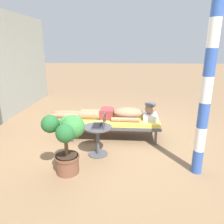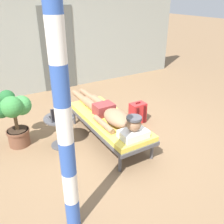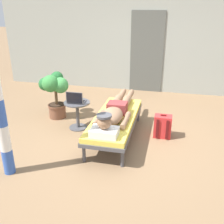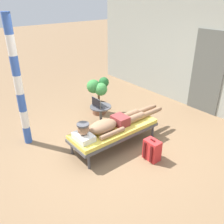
{
  "view_description": "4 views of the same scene",
  "coord_description": "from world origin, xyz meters",
  "px_view_note": "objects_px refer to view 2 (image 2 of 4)",
  "views": [
    {
      "loc": [
        -4.25,
        -0.21,
        1.84
      ],
      "look_at": [
        -0.04,
        0.1,
        0.54
      ],
      "focal_mm": 34.58,
      "sensor_mm": 36.0,
      "label": 1
    },
    {
      "loc": [
        -1.91,
        -3.12,
        2.32
      ],
      "look_at": [
        0.01,
        0.08,
        0.49
      ],
      "focal_mm": 39.45,
      "sensor_mm": 36.0,
      "label": 2
    },
    {
      "loc": [
        0.8,
        -3.93,
        2.2
      ],
      "look_at": [
        -0.16,
        0.14,
        0.45
      ],
      "focal_mm": 41.93,
      "sensor_mm": 36.0,
      "label": 3
    },
    {
      "loc": [
        3.13,
        -2.61,
        2.83
      ],
      "look_at": [
        -0.31,
        0.17,
        0.63
      ],
      "focal_mm": 38.98,
      "sensor_mm": 36.0,
      "label": 4
    }
  ],
  "objects_px": {
    "side_table": "(60,127)",
    "potted_plant": "(14,114)",
    "laptop": "(59,115)",
    "lounge_chair": "(108,121)",
    "backpack": "(137,113)",
    "person_reclining": "(110,113)",
    "porch_post": "(64,124)"
  },
  "relations": [
    {
      "from": "person_reclining",
      "to": "laptop",
      "type": "relative_size",
      "value": 7.0
    },
    {
      "from": "backpack",
      "to": "side_table",
      "type": "bearing_deg",
      "value": -179.55
    },
    {
      "from": "backpack",
      "to": "potted_plant",
      "type": "height_order",
      "value": "potted_plant"
    },
    {
      "from": "lounge_chair",
      "to": "backpack",
      "type": "distance_m",
      "value": 0.85
    },
    {
      "from": "backpack",
      "to": "potted_plant",
      "type": "bearing_deg",
      "value": 170.9
    },
    {
      "from": "person_reclining",
      "to": "backpack",
      "type": "relative_size",
      "value": 5.12
    },
    {
      "from": "person_reclining",
      "to": "side_table",
      "type": "relative_size",
      "value": 4.15
    },
    {
      "from": "person_reclining",
      "to": "potted_plant",
      "type": "relative_size",
      "value": 2.36
    },
    {
      "from": "backpack",
      "to": "porch_post",
      "type": "distance_m",
      "value": 2.77
    },
    {
      "from": "laptop",
      "to": "backpack",
      "type": "xyz_separation_m",
      "value": [
        1.57,
        0.06,
        -0.39
      ]
    },
    {
      "from": "laptop",
      "to": "potted_plant",
      "type": "height_order",
      "value": "potted_plant"
    },
    {
      "from": "person_reclining",
      "to": "potted_plant",
      "type": "distance_m",
      "value": 1.52
    },
    {
      "from": "side_table",
      "to": "laptop",
      "type": "height_order",
      "value": "laptop"
    },
    {
      "from": "backpack",
      "to": "porch_post",
      "type": "bearing_deg",
      "value": -142.0
    },
    {
      "from": "lounge_chair",
      "to": "person_reclining",
      "type": "bearing_deg",
      "value": -90.0
    },
    {
      "from": "side_table",
      "to": "laptop",
      "type": "xyz_separation_m",
      "value": [
        0.0,
        -0.05,
        0.23
      ]
    },
    {
      "from": "potted_plant",
      "to": "porch_post",
      "type": "relative_size",
      "value": 0.36
    },
    {
      "from": "person_reclining",
      "to": "backpack",
      "type": "bearing_deg",
      "value": 20.41
    },
    {
      "from": "side_table",
      "to": "potted_plant",
      "type": "relative_size",
      "value": 0.57
    },
    {
      "from": "backpack",
      "to": "potted_plant",
      "type": "xyz_separation_m",
      "value": [
        -2.17,
        0.35,
        0.38
      ]
    },
    {
      "from": "lounge_chair",
      "to": "person_reclining",
      "type": "relative_size",
      "value": 0.85
    },
    {
      "from": "lounge_chair",
      "to": "side_table",
      "type": "xyz_separation_m",
      "value": [
        -0.77,
        0.24,
        0.01
      ]
    },
    {
      "from": "side_table",
      "to": "backpack",
      "type": "height_order",
      "value": "side_table"
    },
    {
      "from": "side_table",
      "to": "porch_post",
      "type": "distance_m",
      "value": 1.86
    },
    {
      "from": "lounge_chair",
      "to": "porch_post",
      "type": "distance_m",
      "value": 2.02
    },
    {
      "from": "side_table",
      "to": "potted_plant",
      "type": "bearing_deg",
      "value": 149.05
    },
    {
      "from": "lounge_chair",
      "to": "side_table",
      "type": "bearing_deg",
      "value": 162.91
    },
    {
      "from": "laptop",
      "to": "backpack",
      "type": "distance_m",
      "value": 1.62
    },
    {
      "from": "laptop",
      "to": "potted_plant",
      "type": "xyz_separation_m",
      "value": [
        -0.6,
        0.41,
        -0.0
      ]
    },
    {
      "from": "side_table",
      "to": "laptop",
      "type": "bearing_deg",
      "value": -90.0
    },
    {
      "from": "laptop",
      "to": "person_reclining",
      "type": "bearing_deg",
      "value": -16.8
    },
    {
      "from": "side_table",
      "to": "person_reclining",
      "type": "bearing_deg",
      "value": -20.22
    }
  ]
}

